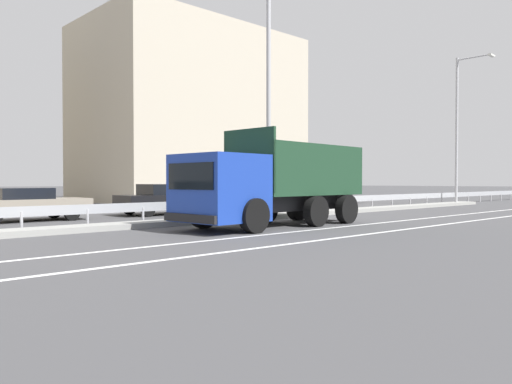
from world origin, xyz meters
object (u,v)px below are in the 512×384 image
object	(u,v)px
street_lamp_2	(459,124)
parked_car_4	(164,199)
dump_truck	(257,191)
parked_car_3	(25,204)
street_lamp_1	(272,79)
median_road_sign	(315,185)

from	to	relation	value
street_lamp_2	parked_car_4	xyz separation A→B (m)	(-19.63, 5.05, -4.65)
dump_truck	parked_car_3	xyz separation A→B (m)	(-4.59, 8.14, -0.55)
parked_car_4	dump_truck	bearing A→B (deg)	-6.69
dump_truck	parked_car_4	size ratio (longest dim) A/B	1.76
street_lamp_2	dump_truck	bearing A→B (deg)	-172.59
street_lamp_1	parked_car_4	size ratio (longest dim) A/B	2.37
median_road_sign	street_lamp_1	bearing A→B (deg)	-172.95
street_lamp_2	parked_car_4	world-z (taller)	street_lamp_2
median_road_sign	street_lamp_2	size ratio (longest dim) A/B	0.26
dump_truck	street_lamp_1	xyz separation A→B (m)	(3.19, 2.44, 4.51)
street_lamp_1	parked_car_3	distance (m)	10.89
parked_car_3	parked_car_4	xyz separation A→B (m)	(6.05, -0.34, 0.05)
street_lamp_2	street_lamp_1	bearing A→B (deg)	-179.03
median_road_sign	street_lamp_2	xyz separation A→B (m)	(14.72, -0.09, 3.99)
street_lamp_2	parked_car_3	world-z (taller)	street_lamp_2
parked_car_3	street_lamp_1	bearing A→B (deg)	54.20
street_lamp_1	parked_car_3	xyz separation A→B (m)	(-7.78, 5.70, -5.06)
dump_truck	parked_car_3	world-z (taller)	dump_truck
median_road_sign	street_lamp_1	size ratio (longest dim) A/B	0.25
dump_truck	parked_car_4	xyz separation A→B (m)	(1.46, 7.79, -0.51)
median_road_sign	parked_car_3	size ratio (longest dim) A/B	0.56
street_lamp_2	parked_car_3	bearing A→B (deg)	168.13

